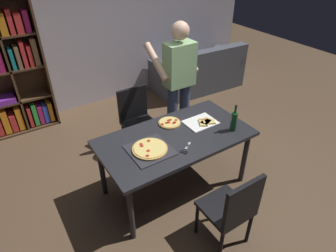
{
  "coord_description": "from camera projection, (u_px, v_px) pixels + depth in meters",
  "views": [
    {
      "loc": [
        -1.45,
        -2.09,
        2.59
      ],
      "look_at": [
        0.0,
        0.15,
        0.8
      ],
      "focal_mm": 30.97,
      "sensor_mm": 36.0,
      "label": 1
    }
  ],
  "objects": [
    {
      "name": "dining_table",
      "position": [
        175.0,
        142.0,
        3.18
      ],
      "size": [
        1.66,
        0.88,
        0.75
      ],
      "color": "#232328",
      "rests_on": "ground_plane"
    },
    {
      "name": "kitchen_scissors",
      "position": [
        185.0,
        150.0,
        2.93
      ],
      "size": [
        0.19,
        0.15,
        0.01
      ],
      "color": "silver",
      "rests_on": "dining_table"
    },
    {
      "name": "couch",
      "position": [
        199.0,
        74.0,
        5.63
      ],
      "size": [
        1.74,
        0.93,
        0.85
      ],
      "color": "#4C515B",
      "rests_on": "ground_plane"
    },
    {
      "name": "person_serving_pizza",
      "position": [
        178.0,
        81.0,
        3.72
      ],
      "size": [
        0.55,
        0.54,
        1.75
      ],
      "color": "#38476B",
      "rests_on": "ground_plane"
    },
    {
      "name": "pepperoni_pizza_on_tray",
      "position": [
        150.0,
        149.0,
        2.92
      ],
      "size": [
        0.42,
        0.42,
        0.04
      ],
      "color": "#2D2D33",
      "rests_on": "dining_table"
    },
    {
      "name": "back_wall",
      "position": [
        84.0,
        23.0,
        4.59
      ],
      "size": [
        6.4,
        0.1,
        2.8
      ],
      "primitive_type": "cube",
      "color": "#BCB7C6",
      "rests_on": "ground_plane"
    },
    {
      "name": "chair_far_side",
      "position": [
        137.0,
        117.0,
        3.91
      ],
      "size": [
        0.42,
        0.42,
        0.9
      ],
      "color": "black",
      "rests_on": "ground_plane"
    },
    {
      "name": "wine_bottle",
      "position": [
        234.0,
        121.0,
        3.17
      ],
      "size": [
        0.07,
        0.07,
        0.32
      ],
      "color": "#194723",
      "rests_on": "dining_table"
    },
    {
      "name": "second_pizza_plain",
      "position": [
        170.0,
        123.0,
        3.34
      ],
      "size": [
        0.25,
        0.25,
        0.03
      ],
      "color": "tan",
      "rests_on": "dining_table"
    },
    {
      "name": "pizza_slices_on_towel",
      "position": [
        203.0,
        122.0,
        3.35
      ],
      "size": [
        0.36,
        0.28,
        0.03
      ],
      "color": "white",
      "rests_on": "dining_table"
    },
    {
      "name": "ground_plane",
      "position": [
        175.0,
        186.0,
        3.55
      ],
      "size": [
        12.0,
        12.0,
        0.0
      ],
      "primitive_type": "plane",
      "color": "brown"
    },
    {
      "name": "chair_near_camera",
      "position": [
        232.0,
        208.0,
        2.62
      ],
      "size": [
        0.42,
        0.42,
        0.9
      ],
      "color": "black",
      "rests_on": "ground_plane"
    }
  ]
}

